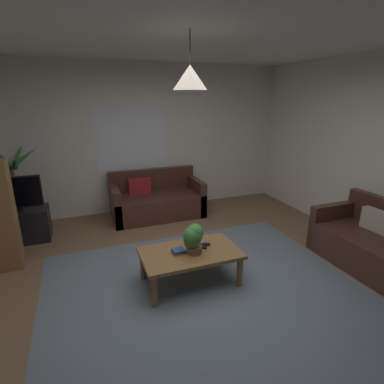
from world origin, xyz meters
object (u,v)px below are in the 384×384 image
book_on_table_0 (178,252)px  remote_on_table_0 (203,245)px  remote_on_table_1 (200,247)px  couch_right_side (372,245)px  book_on_table_1 (178,250)px  tv (11,194)px  coffee_table (190,256)px  couch_under_window (157,201)px  potted_palm_corner (17,196)px  tv_stand (17,226)px  pendant_lamp (190,77)px  potted_plant_on_table (193,237)px

book_on_table_0 → remote_on_table_0: same height
remote_on_table_0 → remote_on_table_1: bearing=-46.0°
couch_right_side → book_on_table_1: (-2.48, 0.48, 0.16)m
couch_right_side → tv: bearing=-118.3°
coffee_table → couch_under_window: bearing=85.6°
couch_right_side → remote_on_table_0: bearing=-104.3°
potted_palm_corner → tv_stand: bearing=-89.3°
remote_on_table_0 → couch_under_window: bearing=-169.3°
remote_on_table_1 → coffee_table: bearing=140.5°
coffee_table → pendant_lamp: pendant_lamp is taller
couch_right_side → remote_on_table_1: size_ratio=8.51×
tv → potted_palm_corner: bearing=90.7°
book_on_table_0 → tv_stand: bearing=134.9°
couch_under_window → remote_on_table_0: size_ratio=10.12×
book_on_table_0 → remote_on_table_0: size_ratio=0.73×
potted_palm_corner → pendant_lamp: size_ratio=2.63×
couch_under_window → book_on_table_1: size_ratio=12.08×
couch_right_side → book_on_table_0: bearing=-100.7°
coffee_table → potted_plant_on_table: (0.02, -0.05, 0.26)m
coffee_table → tv: bearing=137.2°
coffee_table → remote_on_table_0: (0.20, 0.08, 0.07)m
couch_under_window → coffee_table: bearing=-94.4°
couch_under_window → potted_palm_corner: size_ratio=1.14×
couch_right_side → tv: 5.01m
couch_right_side → remote_on_table_1: 2.26m
book_on_table_0 → remote_on_table_0: 0.35m
book_on_table_0 → potted_palm_corner: (-1.92, 2.33, 0.19)m
book_on_table_1 → potted_plant_on_table: size_ratio=0.37×
book_on_table_0 → book_on_table_1: book_on_table_1 is taller
coffee_table → book_on_table_0: 0.16m
couch_under_window → remote_on_table_1: size_ratio=10.12×
coffee_table → pendant_lamp: (0.00, 0.00, 1.93)m
book_on_table_1 → potted_palm_corner: (-1.92, 2.32, 0.17)m
coffee_table → potted_palm_corner: potted_palm_corner is taller
tv → potted_palm_corner: potted_palm_corner is taller
potted_plant_on_table → couch_right_side: bearing=-10.1°
tv_stand → potted_plant_on_table: bearing=-43.6°
book_on_table_0 → remote_on_table_1: same height
couch_under_window → tv: bearing=-172.3°
potted_plant_on_table → pendant_lamp: 1.68m
book_on_table_0 → tv_stand: (-1.91, 1.92, -0.17)m
potted_plant_on_table → tv: tv is taller
couch_under_window → potted_plant_on_table: couch_under_window is taller
potted_palm_corner → remote_on_table_0: bearing=-44.9°
book_on_table_1 → remote_on_table_0: book_on_table_1 is taller
book_on_table_1 → book_on_table_0: bearing=-123.3°
remote_on_table_0 → tv: size_ratio=0.19×
potted_plant_on_table → tv_stand: size_ratio=0.40×
book_on_table_1 → tv: tv is taller
book_on_table_1 → potted_palm_corner: size_ratio=0.09×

